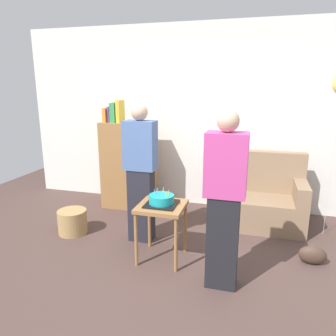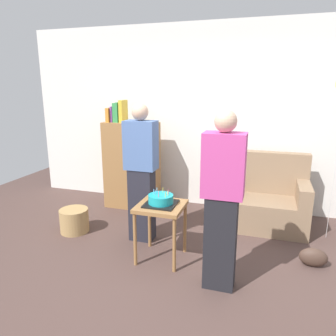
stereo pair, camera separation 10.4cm
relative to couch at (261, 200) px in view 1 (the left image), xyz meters
The scene contains 10 objects.
ground_plane 1.69m from the couch, 117.20° to the right, with size 8.00×8.00×0.00m, color #4C3833.
wall_back 1.39m from the couch, 142.68° to the left, with size 6.00×0.10×2.70m, color silver.
couch is the anchor object (origin of this frame).
bookshelf 1.98m from the couch, behind, with size 0.80×0.36×1.62m.
side_table 1.61m from the couch, 129.67° to the right, with size 0.48×0.48×0.62m.
birthday_cake 1.63m from the couch, 129.67° to the right, with size 0.32×0.32×0.17m.
person_blowing_candles 1.70m from the couch, 148.13° to the right, with size 0.36×0.22×1.63m.
person_holding_cake 1.65m from the couch, 102.85° to the right, with size 0.36×0.22×1.63m.
wicker_basket 2.48m from the couch, 157.65° to the right, with size 0.36×0.36×0.30m, color #A88451.
handbag 1.08m from the couch, 59.71° to the right, with size 0.28×0.14×0.20m, color #473328.
Camera 1 is at (0.65, -2.75, 1.82)m, focal length 34.19 mm.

